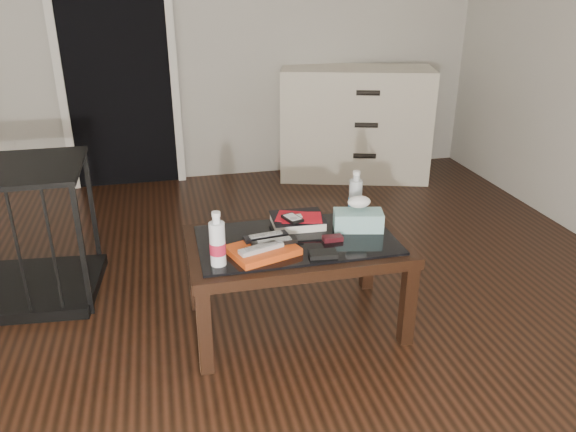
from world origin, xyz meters
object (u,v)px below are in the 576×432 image
object	(u,v)px
tissue_box	(358,220)
pet_crate	(4,256)
coffee_table	(296,251)
dresser	(355,123)
water_bottle_right	(356,194)
textbook	(298,221)
water_bottle_left	(217,239)

from	to	relation	value
tissue_box	pet_crate	bearing A→B (deg)	174.87
pet_crate	tissue_box	distance (m)	1.84
coffee_table	dresser	bearing A→B (deg)	63.93
coffee_table	tissue_box	size ratio (longest dim) A/B	4.35
dresser	water_bottle_right	bearing A→B (deg)	-92.97
textbook	water_bottle_right	bearing A→B (deg)	10.01
water_bottle_left	tissue_box	xyz separation A→B (m)	(0.69, 0.20, -0.07)
dresser	water_bottle_right	world-z (taller)	dresser
textbook	dresser	bearing A→B (deg)	65.09
pet_crate	water_bottle_right	bearing A→B (deg)	-8.10
textbook	water_bottle_left	bearing A→B (deg)	-141.40
pet_crate	tissue_box	size ratio (longest dim) A/B	4.13
tissue_box	water_bottle_right	bearing A→B (deg)	89.32
water_bottle_left	coffee_table	bearing A→B (deg)	23.59
coffee_table	dresser	size ratio (longest dim) A/B	0.77
pet_crate	textbook	size ratio (longest dim) A/B	3.80
coffee_table	dresser	xyz separation A→B (m)	(1.00, 2.04, 0.05)
water_bottle_right	water_bottle_left	bearing A→B (deg)	-153.84
dresser	water_bottle_right	xyz separation A→B (m)	(-0.65, -1.85, 0.13)
tissue_box	textbook	bearing A→B (deg)	171.05
water_bottle_left	water_bottle_right	bearing A→B (deg)	26.16
dresser	water_bottle_left	bearing A→B (deg)	-105.53
dresser	water_bottle_right	distance (m)	1.97
coffee_table	water_bottle_left	xyz separation A→B (m)	(-0.38, -0.16, 0.18)
dresser	water_bottle_left	world-z (taller)	dresser
tissue_box	water_bottle_left	bearing A→B (deg)	-150.51
coffee_table	tissue_box	xyz separation A→B (m)	(0.31, 0.04, 0.11)
textbook	water_bottle_left	world-z (taller)	water_bottle_left
dresser	textbook	xyz separation A→B (m)	(-0.96, -1.90, 0.03)
water_bottle_right	tissue_box	xyz separation A→B (m)	(-0.04, -0.15, -0.07)
water_bottle_left	tissue_box	bearing A→B (deg)	16.53
dresser	textbook	bearing A→B (deg)	-100.39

